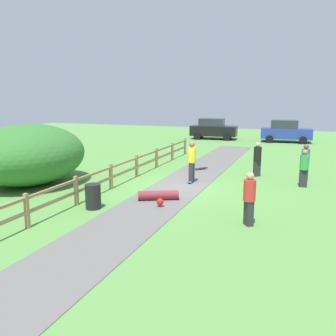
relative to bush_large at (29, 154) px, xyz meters
name	(u,v)px	position (x,y,z in m)	size (l,w,h in m)	color
ground_plane	(177,187)	(6.52, 1.78, -1.37)	(60.00, 60.00, 0.00)	#568E42
asphalt_path	(177,187)	(6.52, 1.78, -1.36)	(2.40, 28.00, 0.02)	#605E5B
wooden_fence	(125,168)	(3.92, 1.78, -0.70)	(0.12, 18.12, 1.10)	#997A51
bush_large	(29,154)	(0.00, 0.00, 0.00)	(4.65, 5.58, 2.74)	#33702D
trash_bin	(93,196)	(4.72, -2.21, -0.92)	(0.56, 0.56, 0.90)	black
skater_riding	(192,160)	(6.85, 2.84, -0.28)	(0.39, 0.80, 1.90)	#265999
skater_fallen	(158,196)	(6.54, -0.47, -1.17)	(1.56, 1.45, 0.36)	maroon
skateboard_loose	(201,168)	(6.46, 5.89, -1.28)	(0.63, 0.76, 0.08)	black
bystander_black	(257,157)	(9.50, 5.33, -0.42)	(0.54, 0.54, 1.73)	#2D2D33
bystander_green	(304,167)	(11.71, 3.83, -0.45)	(0.45, 0.45, 1.68)	#2D2D33
bystander_red	(249,196)	(10.20, -1.97, -0.43)	(0.53, 0.53, 1.71)	#2D2D33
bystander_blue	(305,160)	(11.74, 5.36, -0.42)	(0.44, 0.44, 1.73)	#2D2D33
parked_car_blue	(286,131)	(10.00, 20.06, -0.41)	(4.31, 2.23, 1.92)	#283D99
parked_car_black	(213,129)	(3.60, 20.06, -0.41)	(4.31, 2.23, 1.92)	black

